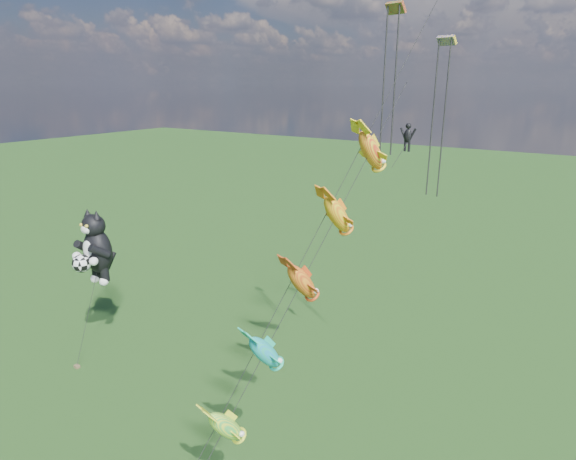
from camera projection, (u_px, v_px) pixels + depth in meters
The scene contains 4 objects.
ground at pixel (29, 419), 30.30m from camera, with size 300.00×300.00×0.00m, color #0F340D.
cat_kite_rig at pixel (95, 247), 35.50m from camera, with size 2.64×4.15×11.51m.
fish_windsock_rig at pixel (301, 283), 22.21m from camera, with size 4.70×15.33×20.37m.
parafoil_rig at pixel (403, 120), 25.00m from camera, with size 7.43×16.29×25.66m.
Camera 1 is at (27.68, -12.32, 20.26)m, focal length 30.00 mm.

